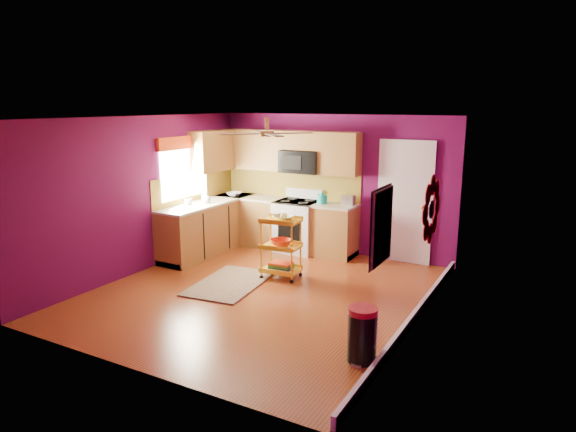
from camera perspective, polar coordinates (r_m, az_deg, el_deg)
The scene contains 18 objects.
ground at distance 7.54m, azimuth -2.99°, elevation -8.51°, with size 5.00×5.00×0.00m, color maroon.
room_envelope at distance 7.10m, azimuth -2.95°, elevation 3.84°, with size 4.54×5.04×2.52m.
lower_cabinets at distance 9.57m, azimuth -4.16°, elevation -1.24°, with size 2.81×2.31×0.94m.
electric_range at distance 9.46m, azimuth 1.06°, elevation -1.06°, with size 0.76×0.66×1.13m.
upper_cabinetry at distance 9.58m, azimuth -2.60°, elevation 7.09°, with size 2.80×2.30×1.26m.
left_window at distance 9.25m, azimuth -11.46°, elevation 6.27°, with size 0.08×1.35×1.08m.
panel_door at distance 8.92m, azimuth 12.84°, elevation 1.36°, with size 0.95×0.11×2.15m.
right_wall_art at distance 5.96m, azimuth 13.59°, elevation -0.03°, with size 0.04×2.74×1.04m.
ceiling_fan at distance 7.22m, azimuth -2.35°, elevation 9.23°, with size 1.01×1.01×0.26m.
shag_rug at distance 7.92m, azimuth -6.48°, elevation -7.43°, with size 0.91×1.48×0.02m, color black.
rolling_cart at distance 7.98m, azimuth -0.74°, elevation -3.21°, with size 0.62×0.47×1.05m.
trash_can at distance 5.63m, azimuth 8.24°, elevation -12.91°, with size 0.37×0.38×0.60m.
teal_kettle at distance 9.15m, azimuth 3.80°, elevation 1.91°, with size 0.18×0.18×0.21m.
toaster at distance 9.05m, azimuth 6.71°, elevation 1.77°, with size 0.22×0.15×0.18m, color beige.
soap_bottle_a at distance 9.45m, azimuth -9.23°, elevation 2.21°, with size 0.09×0.09×0.20m, color #EA3F72.
soap_bottle_b at distance 9.28m, azimuth -9.01°, elevation 1.99°, with size 0.14×0.14×0.18m, color white.
counter_dish at distance 9.95m, azimuth -6.00°, elevation 2.44°, with size 0.28×0.28×0.07m, color white.
counter_cup at distance 9.19m, azimuth -11.00°, elevation 1.56°, with size 0.14×0.14×0.11m, color white.
Camera 1 is at (3.72, -5.97, 2.70)m, focal length 32.00 mm.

